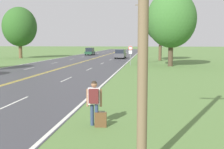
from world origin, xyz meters
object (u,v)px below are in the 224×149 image
Objects in this scene: tree_far_back at (20,27)px; car_dark_grey_hatchback_approaching at (120,54)px; suitcase at (101,120)px; traffic_sign at (130,51)px; tree_behind_sign at (171,19)px; car_dark_green_van_mid_near at (90,51)px; hitchhiker_person at (94,99)px; tree_left_verge at (161,23)px.

tree_far_back is 19.98m from car_dark_grey_hatchback_approaching.
traffic_sign is (-0.78, 27.66, 1.69)m from suitcase.
car_dark_green_van_mid_near is at bearing 119.84° from tree_behind_sign.
tree_behind_sign is at bearing -151.73° from car_dark_green_van_mid_near.
tree_far_back is (-22.71, 41.66, 4.97)m from hitchhiker_person.
suitcase is 0.07× the size of tree_left_verge.
car_dark_green_van_mid_near is at bearing 112.06° from traffic_sign.
hitchhiker_person is at bearing -169.38° from car_dark_green_van_mid_near.
car_dark_green_van_mid_near is (-16.84, 29.36, -5.02)m from tree_behind_sign.
tree_left_verge is at bearing -139.89° from car_dark_green_van_mid_near.
hitchhiker_person is 0.80m from suitcase.
suitcase is 0.12× the size of car_dark_green_van_mid_near.
tree_behind_sign is 2.25× the size of car_dark_grey_hatchback_approaching.
traffic_sign is at bearing -32.38° from tree_far_back.
car_dark_green_van_mid_near is (-11.63, 28.69, -1.03)m from traffic_sign.
hitchhiker_person is at bearing -99.87° from tree_behind_sign.
suitcase is 0.06× the size of tree_far_back.
traffic_sign is at bearing -159.51° from car_dark_green_van_mid_near.
suitcase is at bearing -88.38° from traffic_sign.
tree_behind_sign is 18.71m from car_dark_grey_hatchback_approaching.
tree_left_verge is 2.16× the size of car_dark_grey_hatchback_approaching.
tree_left_verge is 0.96× the size of tree_behind_sign.
tree_far_back is at bearing 172.92° from tree_left_verge.
car_dark_green_van_mid_near is at bearing 131.67° from tree_left_verge.
traffic_sign is 26.57m from tree_far_back.
tree_left_verge is (3.79, 38.37, 5.21)m from hitchhiker_person.
suitcase is 0.06× the size of tree_behind_sign.
car_dark_grey_hatchback_approaching is at bearing 100.66° from traffic_sign.
traffic_sign is 0.28× the size of tree_left_verge.
tree_far_back reaches higher than hitchhiker_person.
car_dark_green_van_mid_near is at bearing -145.11° from car_dark_grey_hatchback_approaching.
car_dark_green_van_mid_near reaches higher than hitchhiker_person.
tree_far_back is at bearing -84.42° from car_dark_grey_hatchback_approaching.
tree_behind_sign is at bearing -7.36° from traffic_sign.
tree_behind_sign is at bearing -85.52° from tree_left_verge.
car_dark_green_van_mid_near is (-15.95, 17.91, -5.30)m from tree_left_verge.
traffic_sign is 15.72m from car_dark_grey_hatchback_approaching.
hitchhiker_person is 0.18× the size of tree_left_verge.
tree_behind_sign is at bearing -28.28° from tree_far_back.
car_dark_grey_hatchback_approaching is 15.89m from car_dark_green_van_mid_near.
tree_behind_sign is 1.97× the size of car_dark_green_van_mid_near.
tree_left_verge is (4.32, 10.77, 4.27)m from traffic_sign.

